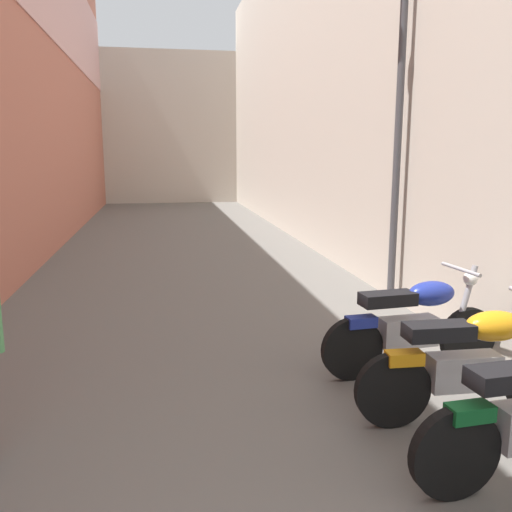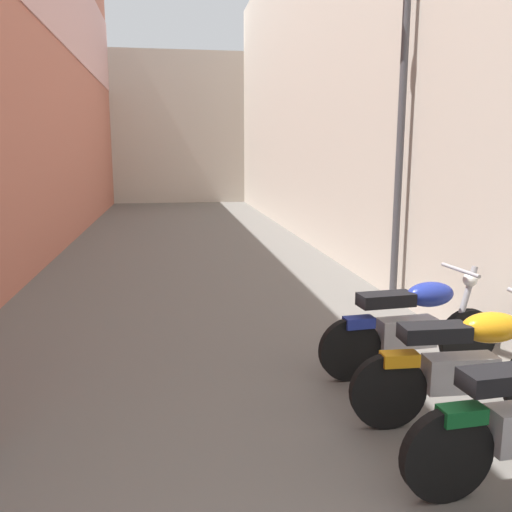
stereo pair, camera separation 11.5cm
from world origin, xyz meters
name	(u,v)px [view 2 (the right image)]	position (x,y,z in m)	size (l,w,h in m)	color
ground_plane	(196,273)	(0.00, 9.89, 0.00)	(39.78, 39.78, 0.00)	#66635E
building_left	(31,46)	(-2.96, 11.84, 4.11)	(0.45, 23.78, 8.13)	#B76651
building_right	(330,66)	(2.97, 11.89, 3.90)	(0.45, 23.78, 7.79)	beige
building_far_end	(178,129)	(0.00, 24.78, 3.13)	(8.54, 2.00, 6.26)	beige
motorcycle_fourth	(468,363)	(1.83, 4.09, 0.50)	(1.85, 0.58, 1.04)	black
motorcycle_fifth	(412,324)	(1.83, 5.07, 0.50)	(1.85, 0.58, 1.04)	black
street_lamp	(395,107)	(2.53, 7.35, 2.69)	(0.79, 0.18, 4.58)	#47474C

